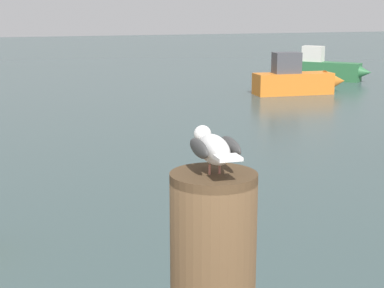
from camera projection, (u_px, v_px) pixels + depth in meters
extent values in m
cylinder|color=#C67160|center=(220.00, 169.00, 2.14)|extent=(0.01, 0.01, 0.04)
cylinder|color=#C67160|center=(210.00, 169.00, 2.13)|extent=(0.01, 0.01, 0.04)
ellipsoid|color=white|center=(214.00, 149.00, 2.13)|extent=(0.10, 0.23, 0.10)
sphere|color=white|center=(203.00, 134.00, 2.25)|extent=(0.06, 0.06, 0.06)
cone|color=gold|center=(198.00, 132.00, 2.30)|extent=(0.02, 0.05, 0.02)
cube|color=white|center=(228.00, 158.00, 2.00)|extent=(0.08, 0.07, 0.01)
ellipsoid|color=#3C3C3C|center=(231.00, 146.00, 2.14)|extent=(0.04, 0.19, 0.06)
ellipsoid|color=#3C3C3C|center=(199.00, 148.00, 2.11)|extent=(0.04, 0.19, 0.06)
cube|color=orange|center=(293.00, 84.00, 21.73)|extent=(2.80, 1.01, 0.74)
cone|color=orange|center=(335.00, 81.00, 22.11)|extent=(0.82, 0.82, 0.78)
cube|color=#47474C|center=(287.00, 63.00, 21.50)|extent=(0.95, 0.59, 0.72)
cube|color=#2D6B3D|center=(324.00, 71.00, 25.85)|extent=(2.52, 2.69, 0.75)
cone|color=#2D6B3D|center=(364.00, 72.00, 25.01)|extent=(0.85, 0.85, 0.60)
cube|color=silver|center=(313.00, 54.00, 25.93)|extent=(0.92, 0.94, 0.64)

